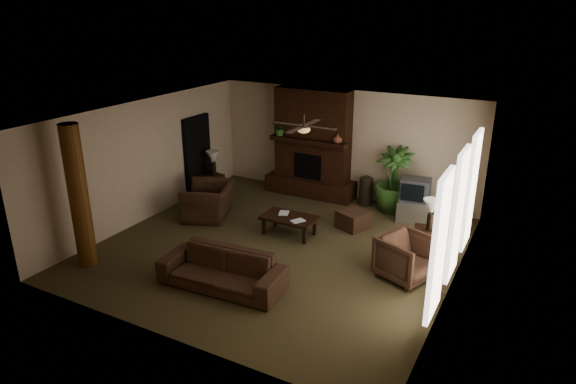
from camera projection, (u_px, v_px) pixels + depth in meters
The scene contains 23 objects.
room_shell at pixel (279, 184), 10.19m from camera, with size 7.00×7.00×7.00m.
fireplace at pixel (312, 152), 13.29m from camera, with size 2.40×0.70×2.80m.
windows at pixel (457, 215), 8.85m from camera, with size 0.08×3.65×2.35m.
log_column at pixel (79, 197), 9.51m from camera, with size 0.36×0.36×2.80m, color brown.
doorway at pixel (198, 156), 13.32m from camera, with size 0.10×1.00×2.10m, color black.
ceiling_fan at pixel (304, 128), 9.87m from camera, with size 1.35×1.35×0.37m.
sofa at pixel (222, 264), 9.05m from camera, with size 2.27×0.66×0.89m, color #40291B.
armchair_left at pixel (209, 195), 12.02m from camera, with size 1.23×0.80×1.08m, color #40291B.
armchair_right at pixel (407, 256), 9.31m from camera, with size 0.90×0.84×0.93m, color #40291B.
coffee_table at pixel (289, 219), 11.13m from camera, with size 1.20×0.70×0.43m.
ottoman at pixel (353, 220), 11.52m from camera, with size 0.60×0.60×0.40m, color #40291B.
tv_stand at pixel (415, 210), 11.91m from camera, with size 0.85×0.50×0.50m, color silver.
tv at pixel (415, 190), 11.76m from camera, with size 0.70×0.59×0.52m.
floor_vase at pixel (366, 188), 12.79m from camera, with size 0.34×0.34×0.77m.
floor_plant at pixel (392, 193), 12.40m from camera, with size 0.90×1.60×0.90m, color #366127.
side_table_left at pixel (212, 185), 13.51m from camera, with size 0.50×0.50×0.55m, color black.
lamp_left at pixel (213, 158), 13.27m from camera, with size 0.40×0.40×0.65m.
side_table_right at pixel (426, 241), 10.30m from camera, with size 0.50×0.50×0.55m, color black.
lamp_right at pixel (432, 209), 10.01m from camera, with size 0.46×0.46×0.65m.
mantel_plant at pixel (280, 129), 13.22m from camera, with size 0.38×0.42×0.33m, color #366127.
mantel_vase at pixel (338, 139), 12.53m from camera, with size 0.22×0.23×0.22m, color brown.
book_a at pixel (279, 207), 11.21m from camera, with size 0.22×0.03×0.29m, color #999999.
book_b at pixel (295, 214), 10.89m from camera, with size 0.21×0.02×0.29m, color #999999.
Camera 1 is at (4.70, -8.38, 4.80)m, focal length 31.71 mm.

